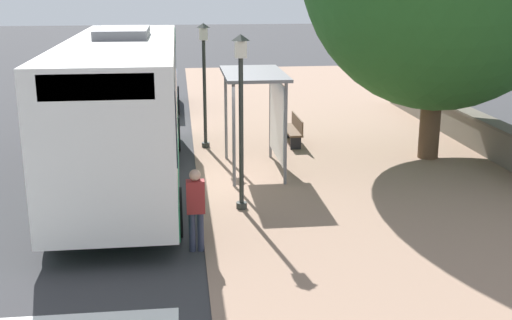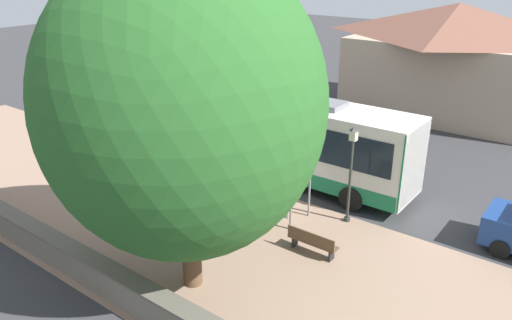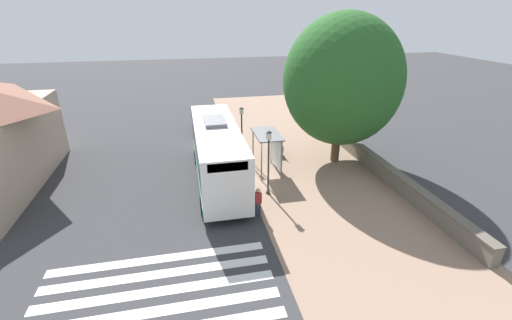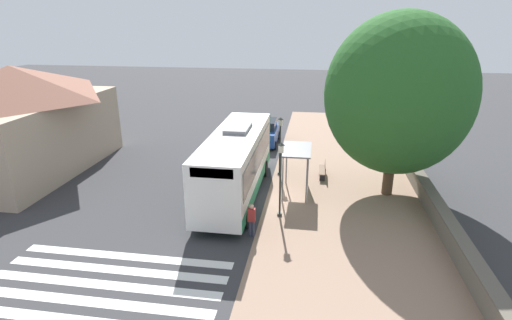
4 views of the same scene
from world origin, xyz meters
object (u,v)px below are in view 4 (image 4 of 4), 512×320
at_px(bus, 236,162).
at_px(bus_shelter, 299,157).
at_px(bench, 323,170).
at_px(pedestrian, 252,218).
at_px(street_lamp_far, 280,173).
at_px(street_lamp_near, 280,141).
at_px(shade_tree, 398,95).
at_px(parked_car_behind_bus, 265,132).

height_order(bus, bus_shelter, bus).
bearing_deg(bench, pedestrian, 67.51).
bearing_deg(street_lamp_far, bench, -111.03).
bearing_deg(bus, street_lamp_near, -121.43).
relative_size(bus_shelter, pedestrian, 1.79).
distance_m(bus_shelter, bench, 3.53).
bearing_deg(shade_tree, parked_car_behind_bus, -46.69).
height_order(bus, pedestrian, bus).
relative_size(pedestrian, street_lamp_far, 0.42).
height_order(bus, street_lamp_near, bus).
relative_size(bus, street_lamp_far, 2.61).
distance_m(bus_shelter, pedestrian, 5.54).
distance_m(street_lamp_near, shade_tree, 7.41).
xyz_separation_m(bench, street_lamp_far, (2.18, 5.67, 1.82)).
xyz_separation_m(street_lamp_far, parked_car_behind_bus, (2.31, -12.13, -1.37)).
xyz_separation_m(bench, shade_tree, (-3.55, 2.07, 5.16)).
distance_m(bus, street_lamp_near, 4.01).
height_order(bus, street_lamp_far, street_lamp_far).
xyz_separation_m(bus, shade_tree, (-8.37, -1.46, 3.68)).
bearing_deg(parked_car_behind_bus, bus, 88.09).
bearing_deg(street_lamp_far, pedestrian, 63.86).
bearing_deg(pedestrian, shade_tree, -139.63).
relative_size(bench, parked_car_behind_bus, 0.42).
bearing_deg(shade_tree, street_lamp_far, 32.18).
xyz_separation_m(street_lamp_near, street_lamp_far, (-0.55, 5.57, 0.07)).
distance_m(pedestrian, shade_tree, 10.08).
xyz_separation_m(shade_tree, parked_car_behind_bus, (8.03, -8.52, -4.71)).
xyz_separation_m(pedestrian, street_lamp_far, (-1.07, -2.17, 1.37)).
bearing_deg(bus, street_lamp_far, 140.85).
distance_m(street_lamp_far, shade_tree, 7.54).
bearing_deg(bus, shade_tree, -170.13).
bearing_deg(shade_tree, pedestrian, 40.37).
height_order(street_lamp_near, shade_tree, shade_tree).
relative_size(bus, parked_car_behind_bus, 2.37).
relative_size(bus_shelter, bench, 1.61).
xyz_separation_m(street_lamp_near, shade_tree, (-6.28, 1.96, 3.40)).
distance_m(bench, street_lamp_far, 6.34).
distance_m(bench, shade_tree, 6.59).
height_order(shade_tree, parked_car_behind_bus, shade_tree).
xyz_separation_m(pedestrian, street_lamp_near, (-0.52, -7.74, 1.30)).
height_order(street_lamp_near, parked_car_behind_bus, street_lamp_near).
height_order(bench, street_lamp_far, street_lamp_far).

